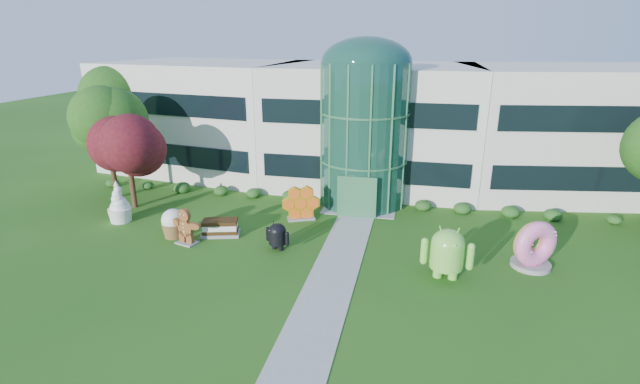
% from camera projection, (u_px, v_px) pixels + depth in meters
% --- Properties ---
extents(ground, '(140.00, 140.00, 0.00)m').
position_uv_depth(ground, '(330.00, 284.00, 22.56)').
color(ground, '#215114').
rests_on(ground, ground).
extents(building, '(46.00, 15.00, 9.30)m').
position_uv_depth(building, '(373.00, 124.00, 37.71)').
color(building, beige).
rests_on(building, ground).
extents(atrium, '(6.00, 6.00, 9.80)m').
position_uv_depth(atrium, '(364.00, 135.00, 32.08)').
color(atrium, '#194738').
rests_on(atrium, ground).
extents(walkway, '(2.40, 20.00, 0.04)m').
position_uv_depth(walkway, '(337.00, 264.00, 24.40)').
color(walkway, '#9E9E93').
rests_on(walkway, ground).
extents(tree_red, '(4.00, 4.00, 6.00)m').
position_uv_depth(tree_red, '(130.00, 166.00, 31.68)').
color(tree_red, '#3F0C14').
rests_on(tree_red, ground).
extents(trees_backdrop, '(52.00, 8.00, 8.40)m').
position_uv_depth(trees_backdrop, '(366.00, 142.00, 33.23)').
color(trees_backdrop, '#254E13').
rests_on(trees_backdrop, ground).
extents(android_green, '(2.78, 1.96, 3.02)m').
position_uv_depth(android_green, '(447.00, 250.00, 22.65)').
color(android_green, '#73CE42').
rests_on(android_green, ground).
extents(android_black, '(1.87, 1.54, 1.83)m').
position_uv_depth(android_black, '(277.00, 234.00, 25.89)').
color(android_black, black).
rests_on(android_black, ground).
extents(donut, '(2.76, 2.31, 2.60)m').
position_uv_depth(donut, '(534.00, 244.00, 23.81)').
color(donut, '#E858A3').
rests_on(donut, ground).
extents(gingerbread, '(2.51, 1.52, 2.17)m').
position_uv_depth(gingerbread, '(185.00, 226.00, 26.59)').
color(gingerbread, brown).
rests_on(gingerbread, ground).
extents(ice_cream_sandwich, '(2.48, 1.69, 1.01)m').
position_uv_depth(ice_cream_sandwich, '(220.00, 228.00, 27.86)').
color(ice_cream_sandwich, black).
rests_on(ice_cream_sandwich, ground).
extents(honeycomb, '(2.75, 1.89, 2.04)m').
position_uv_depth(honeycomb, '(301.00, 205.00, 30.15)').
color(honeycomb, orange).
rests_on(honeycomb, ground).
extents(froyo, '(1.87, 1.87, 2.72)m').
position_uv_depth(froyo, '(119.00, 202.00, 29.68)').
color(froyo, white).
rests_on(froyo, ground).
extents(cupcake, '(1.73, 1.73, 1.75)m').
position_uv_depth(cupcake, '(173.00, 223.00, 27.58)').
color(cupcake, white).
rests_on(cupcake, ground).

